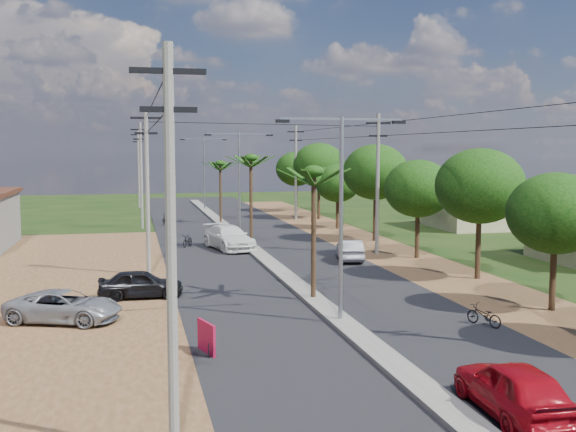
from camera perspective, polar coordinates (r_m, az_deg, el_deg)
name	(u,v)px	position (r m, az deg, el deg)	size (l,w,h in m)	color
ground	(340,324)	(26.61, 4.45, -9.07)	(160.00, 160.00, 0.00)	black
road	(266,261)	(40.85, -1.91, -3.82)	(12.00, 110.00, 0.04)	black
median	(257,252)	(43.74, -2.67, -3.10)	(1.00, 90.00, 0.18)	#605E56
dirt_shoulder_east	(397,256)	(43.28, 9.22, -3.36)	(5.00, 90.00, 0.03)	#4E351B
house_east_far	(476,200)	(60.06, 15.61, 1.30)	(7.60, 7.50, 4.60)	gray
tree_east_b	(555,213)	(30.01, 21.70, 0.21)	(4.00, 4.00, 5.83)	black
tree_east_c	(480,186)	(36.10, 15.93, 2.45)	(4.60, 4.60, 6.83)	black
tree_east_d	(418,189)	(42.25, 10.96, 2.29)	(4.20, 4.20, 6.13)	black
tree_east_e	(376,172)	(49.70, 7.43, 3.71)	(4.80, 4.80, 7.14)	black
tree_east_f	(338,183)	(57.18, 4.23, 2.79)	(3.80, 3.80, 5.52)	black
tree_east_g	(319,165)	(64.97, 2.64, 4.34)	(5.00, 5.00, 7.38)	black
tree_east_h	(296,169)	(72.64, 0.70, 4.01)	(4.40, 4.40, 6.52)	black
palm_median_near	(314,177)	(29.59, 2.20, 3.30)	(2.00, 2.00, 6.15)	black
palm_median_mid	(251,162)	(45.21, -3.17, 4.58)	(2.00, 2.00, 6.55)	black
palm_median_far	(220,166)	(61.04, -5.76, 4.25)	(2.00, 2.00, 5.85)	black
streetlight_near	(341,201)	(25.81, 4.53, 1.26)	(5.10, 0.18, 8.00)	gray
streetlight_mid	(239,176)	(50.17, -4.14, 3.41)	(5.10, 0.18, 8.00)	gray
streetlight_far	(204,167)	(74.96, -7.13, 4.13)	(5.10, 0.18, 8.00)	gray
utility_pole_w_a	(171,243)	(14.68, -9.88, -2.28)	(1.60, 0.24, 9.00)	#605E56
utility_pole_w_b	(147,187)	(36.59, -11.83, 2.42)	(1.60, 0.24, 9.00)	#605E56
utility_pole_w_c	(141,173)	(58.56, -12.32, 3.59)	(1.60, 0.24, 9.00)	#605E56
utility_pole_w_d	(139,167)	(79.55, -12.54, 4.11)	(1.60, 0.24, 9.00)	#605E56
utility_pole_e_b	(378,181)	(43.36, 7.59, 2.98)	(1.60, 0.24, 9.00)	#605E56
utility_pole_e_c	(296,170)	(64.40, 0.66, 3.90)	(1.60, 0.24, 9.00)	#605E56
car_red_near	(514,390)	(18.45, 18.58, -13.77)	(1.69, 4.20, 1.43)	maroon
car_silver_mid	(350,251)	(40.99, 5.26, -2.94)	(1.34, 3.85, 1.27)	gray
car_white_far	(229,238)	(45.53, -5.03, -1.88)	(2.21, 5.44, 1.58)	silver
car_parked_silver	(64,307)	(27.91, -18.43, -7.34)	(2.05, 4.45, 1.24)	gray
car_parked_dark	(141,284)	(31.41, -12.36, -5.69)	(1.53, 3.79, 1.29)	black
moto_rider_east	(484,316)	(27.04, 16.24, -8.16)	(0.54, 1.54, 0.81)	black
moto_rider_west_a	(188,241)	(47.04, -8.49, -2.10)	(0.59, 1.69, 0.89)	black
moto_rider_west_b	(165,220)	(60.57, -10.37, -0.34)	(0.47, 1.68, 1.01)	black
roadside_sign	(206,338)	(22.79, -6.92, -10.22)	(0.47, 1.28, 1.09)	maroon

